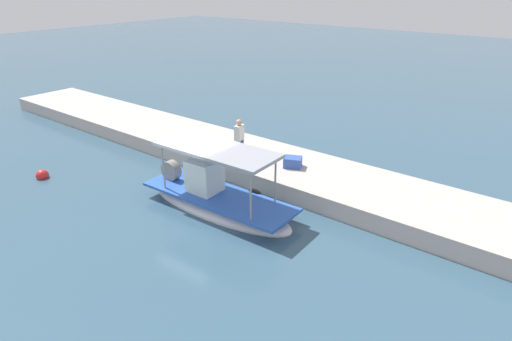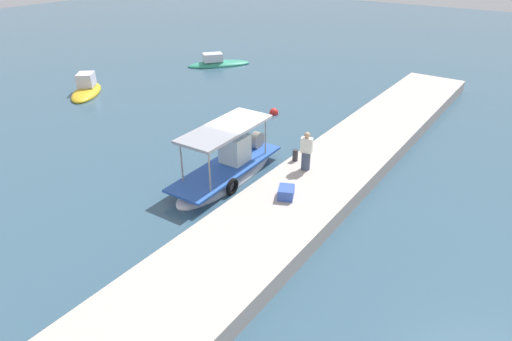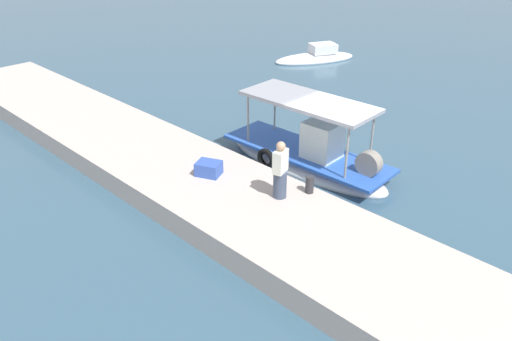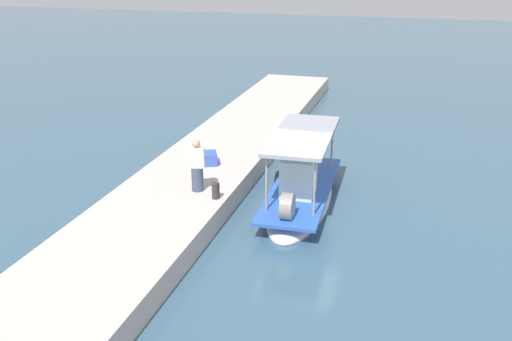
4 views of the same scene
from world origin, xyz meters
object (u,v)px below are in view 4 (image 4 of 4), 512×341
(fisherman_near_bollard, at_px, (197,168))
(cargo_crate, at_px, (209,158))
(mooring_bollard, at_px, (216,191))
(main_fishing_boat, at_px, (301,193))

(fisherman_near_bollard, xyz_separation_m, cargo_crate, (-2.41, -0.53, -0.56))
(mooring_bollard, bearing_deg, fisherman_near_bollard, -120.11)
(fisherman_near_bollard, bearing_deg, mooring_bollard, 59.89)
(main_fishing_boat, bearing_deg, cargo_crate, -105.49)
(main_fishing_boat, distance_m, fisherman_near_bollard, 3.52)
(main_fishing_boat, xyz_separation_m, cargo_crate, (-0.99, -3.56, 0.52))
(main_fishing_boat, distance_m, cargo_crate, 3.73)
(mooring_bollard, bearing_deg, main_fishing_boat, 129.39)
(fisherman_near_bollard, bearing_deg, cargo_crate, -167.66)
(mooring_bollard, xyz_separation_m, cargo_crate, (-2.85, -1.29, -0.05))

